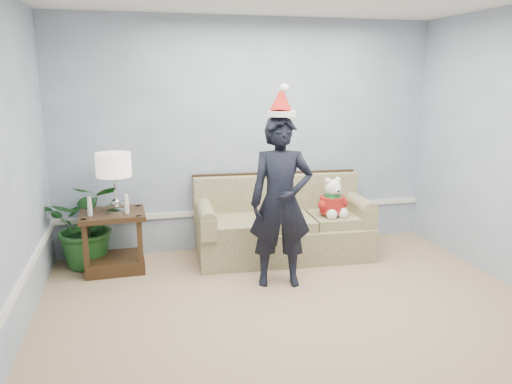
{
  "coord_description": "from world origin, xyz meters",
  "views": [
    {
      "loc": [
        -1.31,
        -3.22,
        2.0
      ],
      "look_at": [
        -0.15,
        1.55,
        0.89
      ],
      "focal_mm": 35.0,
      "sensor_mm": 36.0,
      "label": 1
    }
  ],
  "objects_px": {
    "sofa": "(282,227)",
    "side_table": "(114,248)",
    "table_lamp": "(114,167)",
    "houseplant": "(89,224)",
    "man": "(281,202)",
    "teddy_bear": "(332,202)"
  },
  "relations": [
    {
      "from": "houseplant",
      "to": "man",
      "type": "relative_size",
      "value": 0.57
    },
    {
      "from": "side_table",
      "to": "teddy_bear",
      "type": "distance_m",
      "value": 2.44
    },
    {
      "from": "houseplant",
      "to": "teddy_bear",
      "type": "xyz_separation_m",
      "value": [
        2.67,
        -0.36,
        0.17
      ]
    },
    {
      "from": "sofa",
      "to": "teddy_bear",
      "type": "height_order",
      "value": "teddy_bear"
    },
    {
      "from": "man",
      "to": "teddy_bear",
      "type": "bearing_deg",
      "value": 47.8
    },
    {
      "from": "sofa",
      "to": "side_table",
      "type": "distance_m",
      "value": 1.88
    },
    {
      "from": "side_table",
      "to": "houseplant",
      "type": "bearing_deg",
      "value": 143.15
    },
    {
      "from": "side_table",
      "to": "teddy_bear",
      "type": "relative_size",
      "value": 1.5
    },
    {
      "from": "sofa",
      "to": "man",
      "type": "xyz_separation_m",
      "value": [
        -0.26,
        -0.8,
        0.51
      ]
    },
    {
      "from": "sofa",
      "to": "man",
      "type": "distance_m",
      "value": 0.99
    },
    {
      "from": "table_lamp",
      "to": "man",
      "type": "distance_m",
      "value": 1.75
    },
    {
      "from": "houseplant",
      "to": "man",
      "type": "height_order",
      "value": "man"
    },
    {
      "from": "table_lamp",
      "to": "teddy_bear",
      "type": "bearing_deg",
      "value": -2.75
    },
    {
      "from": "houseplant",
      "to": "sofa",
      "type": "bearing_deg",
      "value": -4.15
    },
    {
      "from": "table_lamp",
      "to": "man",
      "type": "relative_size",
      "value": 0.38
    },
    {
      "from": "table_lamp",
      "to": "houseplant",
      "type": "height_order",
      "value": "table_lamp"
    },
    {
      "from": "houseplant",
      "to": "man",
      "type": "xyz_separation_m",
      "value": [
        1.88,
        -0.96,
        0.36
      ]
    },
    {
      "from": "sofa",
      "to": "teddy_bear",
      "type": "xyz_separation_m",
      "value": [
        0.53,
        -0.2,
        0.32
      ]
    },
    {
      "from": "sofa",
      "to": "table_lamp",
      "type": "xyz_separation_m",
      "value": [
        -1.83,
        -0.09,
        0.8
      ]
    },
    {
      "from": "houseplant",
      "to": "side_table",
      "type": "bearing_deg",
      "value": -36.85
    },
    {
      "from": "houseplant",
      "to": "table_lamp",
      "type": "bearing_deg",
      "value": -38.48
    },
    {
      "from": "side_table",
      "to": "sofa",
      "type": "bearing_deg",
      "value": 1.26
    }
  ]
}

